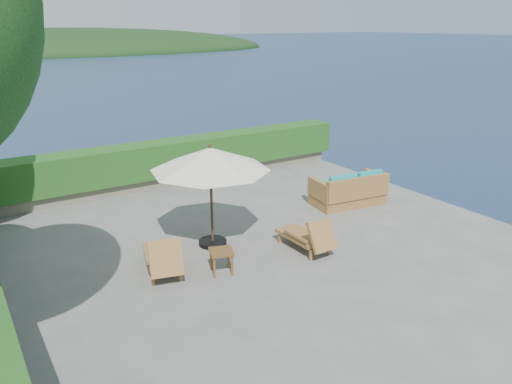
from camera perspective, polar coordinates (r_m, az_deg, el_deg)
ground at (r=10.96m, az=0.93°, el=-6.86°), size 12.00×12.00×0.00m
foundation at (r=11.71m, az=0.89°, el=-13.72°), size 12.00×12.00×3.00m
ocean at (r=12.55m, az=0.86°, el=-19.30°), size 600.00×600.00×0.00m
offshore_island at (r=151.52m, az=-21.63°, el=14.68°), size 126.00×57.60×12.60m
planter_wall_far at (r=15.55m, az=-10.50°, el=1.43°), size 12.00×0.60×0.36m
hedge_far at (r=15.37m, az=-10.65°, el=3.81°), size 12.40×0.90×1.00m
patio_umbrella at (r=10.68m, az=-5.26°, el=3.67°), size 3.09×3.09×2.34m
lounge_left at (r=10.10m, az=-10.57°, el=-7.22°), size 1.00×1.64×0.88m
lounge_right at (r=10.93m, az=5.95°, el=-5.01°), size 0.69×1.47×0.84m
side_table at (r=9.96m, az=-3.98°, el=-7.13°), size 0.57×0.57×0.48m
wicker_loveseat at (r=13.82m, az=10.59°, el=0.05°), size 2.08×1.24×0.97m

